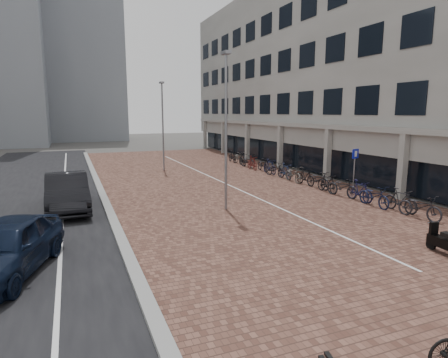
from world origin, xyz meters
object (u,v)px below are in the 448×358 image
parking_sign (355,164)px  car_dark (67,192)px  car_navy (6,247)px  scooter_mid (446,241)px

parking_sign → car_dark: bearing=157.5°
car_navy → car_dark: (1.50, 6.80, 0.06)m
car_navy → parking_sign: parking_sign is taller
car_navy → scooter_mid: car_navy is taller
car_dark → scooter_mid: 14.84m
car_dark → parking_sign: (14.27, -2.00, 0.80)m
car_navy → car_dark: bearing=95.7°
car_dark → parking_sign: parking_sign is taller
car_navy → car_dark: 6.97m
scooter_mid → car_dark: bearing=141.0°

